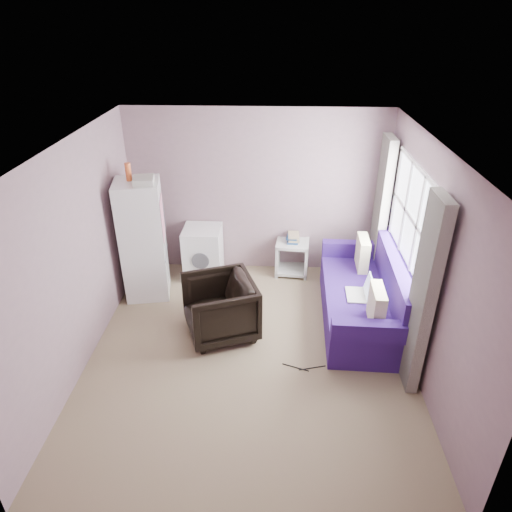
{
  "coord_description": "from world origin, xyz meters",
  "views": [
    {
      "loc": [
        0.26,
        -4.3,
        3.67
      ],
      "look_at": [
        0.05,
        0.6,
        1.0
      ],
      "focal_mm": 32.0,
      "sensor_mm": 36.0,
      "label": 1
    }
  ],
  "objects_px": {
    "washing_machine": "(203,251)",
    "sofa": "(367,298)",
    "side_table": "(292,254)",
    "armchair": "(220,305)",
    "fridge": "(143,239)"
  },
  "relations": [
    {
      "from": "armchair",
      "to": "side_table",
      "type": "xyz_separation_m",
      "value": [
        0.95,
        1.58,
        -0.11
      ]
    },
    {
      "from": "side_table",
      "to": "fridge",
      "type": "bearing_deg",
      "value": -162.11
    },
    {
      "from": "washing_machine",
      "to": "side_table",
      "type": "bearing_deg",
      "value": 6.24
    },
    {
      "from": "armchair",
      "to": "fridge",
      "type": "height_order",
      "value": "fridge"
    },
    {
      "from": "armchair",
      "to": "sofa",
      "type": "xyz_separation_m",
      "value": [
        1.88,
        0.35,
        -0.08
      ]
    },
    {
      "from": "fridge",
      "to": "side_table",
      "type": "relative_size",
      "value": 2.89
    },
    {
      "from": "washing_machine",
      "to": "side_table",
      "type": "xyz_separation_m",
      "value": [
        1.37,
        0.14,
        -0.1
      ]
    },
    {
      "from": "washing_machine",
      "to": "side_table",
      "type": "distance_m",
      "value": 1.38
    },
    {
      "from": "armchair",
      "to": "washing_machine",
      "type": "distance_m",
      "value": 1.5
    },
    {
      "from": "fridge",
      "to": "armchair",
      "type": "bearing_deg",
      "value": -48.42
    },
    {
      "from": "armchair",
      "to": "sofa",
      "type": "bearing_deg",
      "value": 80.68
    },
    {
      "from": "armchair",
      "to": "side_table",
      "type": "height_order",
      "value": "armchair"
    },
    {
      "from": "washing_machine",
      "to": "sofa",
      "type": "relative_size",
      "value": 0.37
    },
    {
      "from": "armchair",
      "to": "sofa",
      "type": "height_order",
      "value": "sofa"
    },
    {
      "from": "armchair",
      "to": "side_table",
      "type": "distance_m",
      "value": 1.85
    }
  ]
}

